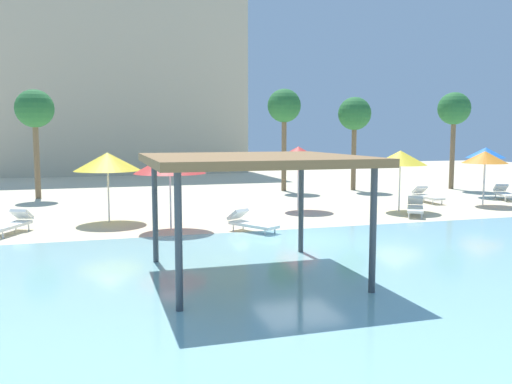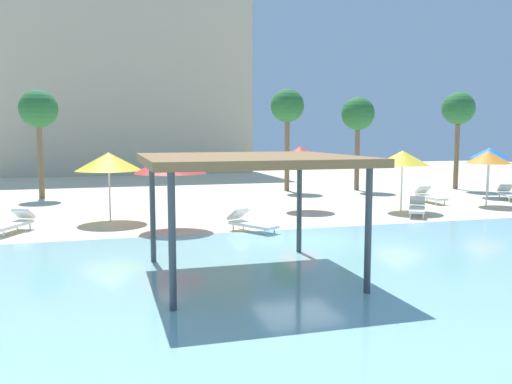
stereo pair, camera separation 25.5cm
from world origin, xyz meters
TOP-DOWN VIEW (x-y plane):
  - ground_plane at (0.00, 0.00)m, footprint 80.00×80.00m
  - lagoon_water at (0.00, -5.25)m, footprint 44.00×13.50m
  - shade_pavilion at (-2.63, -3.80)m, footprint 4.65×4.65m
  - beach_umbrella_yellow_0 at (-5.58, 5.15)m, footprint 2.45×2.45m
  - beach_umbrella_orange_1 at (11.06, 5.03)m, footprint 2.01×2.01m
  - beach_umbrella_red_2 at (2.34, 6.08)m, footprint 2.02×2.02m
  - beach_umbrella_yellow_3 at (6.37, 4.56)m, footprint 2.22×2.22m
  - beach_umbrella_red_4 at (-3.59, 2.83)m, footprint 2.45×2.45m
  - beach_umbrella_blue_5 at (13.48, 7.85)m, footprint 1.98×1.98m
  - lounge_chair_0 at (6.30, 3.24)m, footprint 1.54×1.91m
  - lounge_chair_1 at (-1.12, 1.60)m, footprint 1.47×1.94m
  - lounge_chair_2 at (-8.71, 3.73)m, footprint 1.35×1.97m
  - lounge_chair_3 at (9.16, 6.64)m, footprint 0.62×1.90m
  - lounge_chair_4 at (13.53, 6.45)m, footprint 1.30×1.98m
  - palm_tree_0 at (8.39, 12.74)m, footprint 1.90×1.90m
  - palm_tree_1 at (14.33, 11.69)m, footprint 1.90×1.90m
  - palm_tree_2 at (4.36, 13.52)m, footprint 1.90×1.90m
  - palm_tree_3 at (-8.83, 13.62)m, footprint 1.90×1.90m
  - hotel_block_0 at (-4.22, 32.68)m, footprint 21.00×9.92m

SIDE VIEW (x-z plane):
  - ground_plane at x=0.00m, z-range 0.00..0.00m
  - lagoon_water at x=0.00m, z-range 0.00..0.04m
  - lounge_chair_0 at x=6.30m, z-range -0.04..0.70m
  - lounge_chair_1 at x=-1.12m, z-range -0.04..0.70m
  - lounge_chair_2 at x=-8.71m, z-range -0.04..0.70m
  - lounge_chair_3 at x=9.16m, z-range -0.04..0.70m
  - lounge_chair_4 at x=13.53m, z-range -0.04..0.70m
  - beach_umbrella_orange_1 at x=11.06m, z-range 0.96..3.45m
  - beach_umbrella_yellow_0 at x=-5.58m, z-range 0.96..3.55m
  - beach_umbrella_yellow_3 at x=6.37m, z-range 0.98..3.55m
  - beach_umbrella_red_4 at x=-3.59m, z-range 0.97..3.58m
  - beach_umbrella_blue_5 at x=13.48m, z-range 1.01..3.58m
  - beach_umbrella_red_2 at x=2.34m, z-range 1.08..3.82m
  - shade_pavilion at x=-2.63m, z-range 1.24..4.03m
  - palm_tree_0 at x=8.39m, z-range 1.63..7.01m
  - palm_tree_3 at x=-8.83m, z-range 1.68..7.15m
  - palm_tree_1 at x=14.33m, z-range 1.78..7.48m
  - palm_tree_2 at x=4.36m, z-range 1.83..7.64m
  - hotel_block_0 at x=-4.22m, z-range 0.00..18.20m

